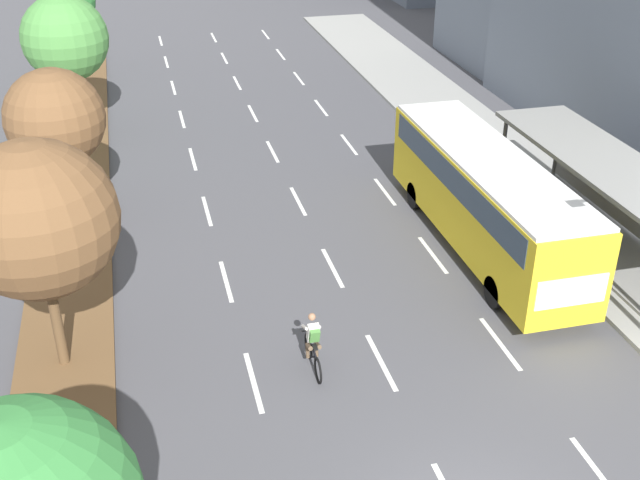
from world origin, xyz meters
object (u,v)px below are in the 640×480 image
(median_tree_second, at_px, (37,220))
(median_tree_fourth, at_px, (65,39))
(bus_shelter, at_px, (611,193))
(median_tree_third, at_px, (55,118))
(cyclist, at_px, (313,345))
(median_tree_fifth, at_px, (68,1))
(bus, at_px, (485,192))

(median_tree_second, bearing_deg, median_tree_fourth, 89.96)
(bus_shelter, xyz_separation_m, median_tree_second, (-17.83, -2.66, 2.54))
(median_tree_third, bearing_deg, cyclist, -58.63)
(bus_shelter, bearing_deg, median_tree_fifth, 126.74)
(median_tree_third, bearing_deg, median_tree_second, -89.48)
(median_tree_second, xyz_separation_m, median_tree_third, (-0.08, 8.92, -0.52))
(cyclist, height_order, median_tree_fourth, median_tree_fourth)
(median_tree_second, relative_size, median_tree_fourth, 1.01)
(bus_shelter, relative_size, cyclist, 6.13)
(bus, bearing_deg, cyclist, -144.17)
(bus_shelter, relative_size, median_tree_fourth, 1.79)
(bus_shelter, relative_size, bus, 0.99)
(cyclist, bearing_deg, bus_shelter, 21.28)
(cyclist, relative_size, median_tree_fifth, 0.32)
(median_tree_second, bearing_deg, bus, 13.90)
(median_tree_third, bearing_deg, median_tree_fourth, 89.40)
(median_tree_fourth, bearing_deg, bus, -46.94)
(bus, distance_m, median_tree_fifth, 27.23)
(median_tree_third, height_order, median_tree_fifth, median_tree_fifth)
(bus_shelter, distance_m, cyclist, 12.27)
(cyclist, height_order, median_tree_second, median_tree_second)
(median_tree_fourth, bearing_deg, bus_shelter, -40.45)
(median_tree_second, bearing_deg, median_tree_fifth, 90.36)
(bus_shelter, bearing_deg, median_tree_second, -171.53)
(median_tree_fifth, bearing_deg, cyclist, -76.96)
(bus_shelter, xyz_separation_m, median_tree_third, (-17.91, 6.27, 2.02))
(bus, relative_size, median_tree_fourth, 1.82)
(bus_shelter, height_order, median_tree_third, median_tree_third)
(bus_shelter, bearing_deg, median_tree_fourth, 139.55)
(cyclist, distance_m, median_tree_third, 12.91)
(bus, height_order, cyclist, bus)
(cyclist, bearing_deg, bus, 35.83)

